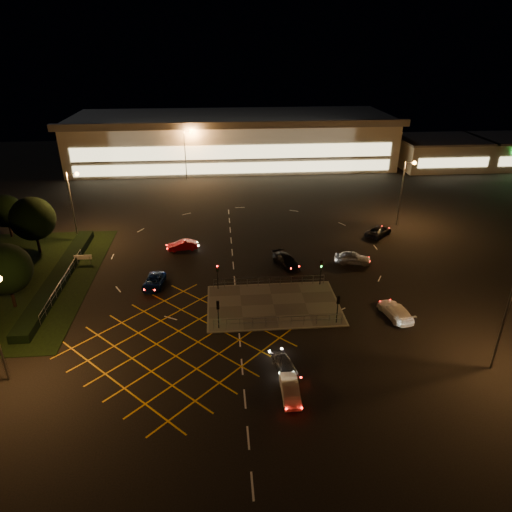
{
  "coord_description": "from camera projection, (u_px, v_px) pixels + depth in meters",
  "views": [
    {
      "loc": [
        -3.46,
        -44.25,
        26.47
      ],
      "look_at": [
        0.79,
        6.43,
        2.0
      ],
      "focal_mm": 32.0,
      "sensor_mm": 36.0,
      "label": 1
    }
  ],
  "objects": [
    {
      "name": "retail_unit_a",
      "position": [
        439.0,
        152.0,
        102.02
      ],
      "size": [
        18.8,
        14.8,
        6.35
      ],
      "color": "beige",
      "rests_on": "ground"
    },
    {
      "name": "car_right_silver",
      "position": [
        353.0,
        258.0,
        58.78
      ],
      "size": [
        4.89,
        2.81,
        1.57
      ],
      "primitive_type": "imported",
      "rotation": [
        0.0,
        0.0,
        1.35
      ],
      "color": "silver",
      "rests_on": "ground"
    },
    {
      "name": "signal_ne",
      "position": [
        321.0,
        267.0,
        52.84
      ],
      "size": [
        0.28,
        0.3,
        3.15
      ],
      "color": "black",
      "rests_on": "pedestrian_island"
    },
    {
      "name": "car_east_grey",
      "position": [
        379.0,
        231.0,
        67.06
      ],
      "size": [
        5.15,
        5.04,
        1.37
      ],
      "primitive_type": "imported",
      "rotation": [
        0.0,
        0.0,
        2.33
      ],
      "color": "black",
      "rests_on": "ground"
    },
    {
      "name": "ground",
      "position": [
        254.0,
        297.0,
        51.48
      ],
      "size": [
        180.0,
        180.0,
        0.0
      ],
      "primitive_type": "plane",
      "color": "black",
      "rests_on": "ground"
    },
    {
      "name": "signal_sw",
      "position": [
        218.0,
        309.0,
        44.77
      ],
      "size": [
        0.28,
        0.3,
        3.15
      ],
      "rotation": [
        0.0,
        0.0,
        3.14
      ],
      "color": "black",
      "rests_on": "pedestrian_island"
    },
    {
      "name": "car_queue_white",
      "position": [
        290.0,
        390.0,
        36.96
      ],
      "size": [
        1.39,
        3.92,
        1.29
      ],
      "primitive_type": "imported",
      "rotation": [
        0.0,
        0.0,
        6.28
      ],
      "color": "white",
      "rests_on": "ground"
    },
    {
      "name": "streetlight_far_left",
      "position": [
        187.0,
        148.0,
        91.01
      ],
      "size": [
        1.78,
        0.56,
        10.03
      ],
      "color": "slate",
      "rests_on": "ground"
    },
    {
      "name": "car_left_blue",
      "position": [
        154.0,
        281.0,
        53.39
      ],
      "size": [
        2.63,
        4.74,
        1.26
      ],
      "primitive_type": "imported",
      "rotation": [
        0.0,
        0.0,
        6.16
      ],
      "color": "#0C1E4B",
      "rests_on": "ground"
    },
    {
      "name": "tree_d",
      "position": [
        6.0,
        211.0,
        65.13
      ],
      "size": [
        4.68,
        4.68,
        6.37
      ],
      "color": "black",
      "rests_on": "ground"
    },
    {
      "name": "retail_unit_b",
      "position": [
        507.0,
        151.0,
        103.21
      ],
      "size": [
        14.8,
        14.8,
        6.35
      ],
      "color": "beige",
      "rests_on": "ground"
    },
    {
      "name": "signal_nw",
      "position": [
        217.0,
        271.0,
        51.94
      ],
      "size": [
        0.28,
        0.3,
        3.15
      ],
      "color": "black",
      "rests_on": "pedestrian_island"
    },
    {
      "name": "pedestrian_island",
      "position": [
        273.0,
        305.0,
        49.81
      ],
      "size": [
        14.0,
        9.0,
        0.12
      ],
      "primitive_type": "cube",
      "color": "#4C4944",
      "rests_on": "ground"
    },
    {
      "name": "car_circ_red",
      "position": [
        182.0,
        245.0,
        62.55
      ],
      "size": [
        4.27,
        2.09,
        1.35
      ],
      "primitive_type": "imported",
      "rotation": [
        0.0,
        0.0,
        4.88
      ],
      "color": "maroon",
      "rests_on": "ground"
    },
    {
      "name": "car_near_silver",
      "position": [
        285.0,
        364.0,
        39.88
      ],
      "size": [
        2.35,
        3.89,
        1.24
      ],
      "primitive_type": "imported",
      "rotation": [
        0.0,
        0.0,
        0.26
      ],
      "color": "#A2A4A9",
      "rests_on": "ground"
    },
    {
      "name": "signal_se",
      "position": [
        338.0,
        304.0,
        45.67
      ],
      "size": [
        0.28,
        0.3,
        3.15
      ],
      "rotation": [
        0.0,
        0.0,
        3.14
      ],
      "color": "black",
      "rests_on": "pedestrian_island"
    },
    {
      "name": "grass_verge",
      "position": [
        18.0,
        281.0,
        54.74
      ],
      "size": [
        18.0,
        30.0,
        0.08
      ],
      "primitive_type": "cube",
      "color": "black",
      "rests_on": "ground"
    },
    {
      "name": "tree_e",
      "position": [
        5.0,
        269.0,
        47.5
      ],
      "size": [
        5.4,
        5.4,
        7.35
      ],
      "color": "black",
      "rests_on": "ground"
    },
    {
      "name": "streetlight_ne",
      "position": [
        405.0,
        184.0,
        68.43
      ],
      "size": [
        1.78,
        0.56,
        10.03
      ],
      "color": "slate",
      "rests_on": "ground"
    },
    {
      "name": "car_far_dkgrey",
      "position": [
        286.0,
        261.0,
        58.19
      ],
      "size": [
        3.68,
        5.21,
        1.4
      ],
      "primitive_type": "imported",
      "rotation": [
        0.0,
        0.0,
        0.4
      ],
      "color": "black",
      "rests_on": "ground"
    },
    {
      "name": "car_approach_white",
      "position": [
        395.0,
        311.0,
        47.51
      ],
      "size": [
        2.89,
        5.24,
        1.44
      ],
      "primitive_type": "imported",
      "rotation": [
        0.0,
        0.0,
        3.33
      ],
      "color": "silver",
      "rests_on": "ground"
    },
    {
      "name": "tree_c",
      "position": [
        33.0,
        219.0,
        59.79
      ],
      "size": [
        5.76,
        5.76,
        7.84
      ],
      "color": "black",
      "rests_on": "ground"
    },
    {
      "name": "streetlight_far_right",
      "position": [
        379.0,
        142.0,
        95.83
      ],
      "size": [
        1.78,
        0.56,
        10.03
      ],
      "color": "slate",
      "rests_on": "ground"
    },
    {
      "name": "streetlight_nw",
      "position": [
        74.0,
        197.0,
        63.02
      ],
      "size": [
        1.78,
        0.56,
        10.03
      ],
      "color": "slate",
      "rests_on": "ground"
    },
    {
      "name": "supermarket",
      "position": [
        232.0,
        139.0,
        104.81
      ],
      "size": [
        72.0,
        26.5,
        10.5
      ],
      "color": "beige",
      "rests_on": "ground"
    },
    {
      "name": "hedge",
      "position": [
        60.0,
        276.0,
        54.91
      ],
      "size": [
        2.0,
        26.0,
        1.0
      ],
      "primitive_type": "cube",
      "color": "black",
      "rests_on": "ground"
    }
  ]
}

